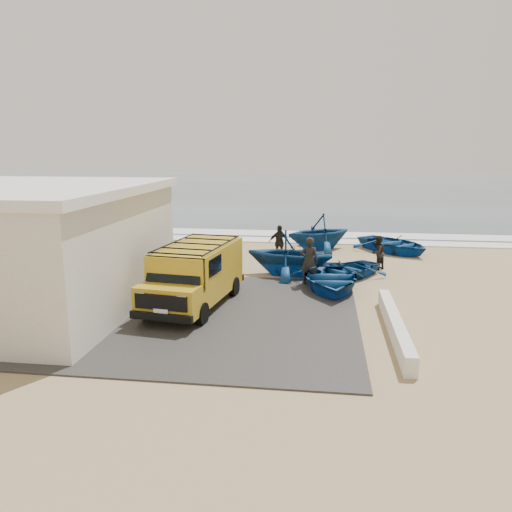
{
  "coord_description": "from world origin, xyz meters",
  "views": [
    {
      "loc": [
        2.75,
        -17.63,
        5.52
      ],
      "look_at": [
        0.1,
        2.04,
        1.2
      ],
      "focal_mm": 35.0,
      "sensor_mm": 36.0,
      "label": 1
    }
  ],
  "objects": [
    {
      "name": "boat_mid_left",
      "position": [
        1.35,
        3.72,
        1.0
      ],
      "size": [
        4.28,
        3.86,
        1.99
      ],
      "primitive_type": "imported",
      "rotation": [
        0.0,
        0.0,
        1.4
      ],
      "color": "navy",
      "rests_on": "ground"
    },
    {
      "name": "fisherman_back",
      "position": [
        0.64,
        6.65,
        0.89
      ],
      "size": [
        1.09,
        0.56,
        1.78
      ],
      "primitive_type": "imported",
      "rotation": [
        0.0,
        0.0,
        0.12
      ],
      "color": "black",
      "rests_on": "ground"
    },
    {
      "name": "fisherman_front",
      "position": [
        2.26,
        2.21,
        1.0
      ],
      "size": [
        0.75,
        0.51,
        2.01
      ],
      "primitive_type": "imported",
      "rotation": [
        0.0,
        0.0,
        3.11
      ],
      "color": "black",
      "rests_on": "ground"
    },
    {
      "name": "boat_far_right",
      "position": [
        6.56,
        9.45,
        0.45
      ],
      "size": [
        5.2,
        5.39,
        0.91
      ],
      "primitive_type": "imported",
      "rotation": [
        0.0,
        0.0,
        0.68
      ],
      "color": "navy",
      "rests_on": "ground"
    },
    {
      "name": "boat_far_left",
      "position": [
        2.56,
        9.6,
        1.0
      ],
      "size": [
        4.99,
        4.84,
        2.01
      ],
      "primitive_type": "imported",
      "rotation": [
        0.0,
        0.0,
        -0.99
      ],
      "color": "navy",
      "rests_on": "ground"
    },
    {
      "name": "boat_near_right",
      "position": [
        3.85,
        3.67,
        0.36
      ],
      "size": [
        4.2,
        4.3,
        0.73
      ],
      "primitive_type": "imported",
      "rotation": [
        0.0,
        0.0,
        -0.71
      ],
      "color": "navy",
      "rests_on": "ground"
    },
    {
      "name": "boat_near_left",
      "position": [
        3.09,
        1.78,
        0.47
      ],
      "size": [
        3.57,
        4.75,
        0.93
      ],
      "primitive_type": "imported",
      "rotation": [
        0.0,
        0.0,
        0.08
      ],
      "color": "navy",
      "rests_on": "ground"
    },
    {
      "name": "surf_wash",
      "position": [
        0.0,
        14.5,
        0.02
      ],
      "size": [
        180.0,
        2.2,
        0.04
      ],
      "primitive_type": "cube",
      "color": "white",
      "rests_on": "ground"
    },
    {
      "name": "van",
      "position": [
        -1.64,
        -1.05,
        1.2
      ],
      "size": [
        2.73,
        5.44,
        2.23
      ],
      "rotation": [
        0.0,
        0.0,
        -0.14
      ],
      "color": "gold",
      "rests_on": "ground"
    },
    {
      "name": "building",
      "position": [
        -7.5,
        -2.0,
        2.16
      ],
      "size": [
        8.4,
        9.4,
        4.3
      ],
      "color": "silver",
      "rests_on": "ground"
    },
    {
      "name": "ground",
      "position": [
        0.0,
        0.0,
        0.0
      ],
      "size": [
        160.0,
        160.0,
        0.0
      ],
      "primitive_type": "plane",
      "color": "tan"
    },
    {
      "name": "fisherman_middle",
      "position": [
        5.3,
        5.34,
        0.79
      ],
      "size": [
        0.96,
        0.98,
        1.59
      ],
      "primitive_type": "imported",
      "rotation": [
        0.0,
        0.0,
        -2.29
      ],
      "color": "black",
      "rests_on": "ground"
    },
    {
      "name": "ocean",
      "position": [
        0.0,
        56.0,
        0.0
      ],
      "size": [
        180.0,
        88.0,
        0.01
      ],
      "primitive_type": "cube",
      "color": "#385166",
      "rests_on": "ground"
    },
    {
      "name": "parapet",
      "position": [
        5.0,
        -3.0,
        0.28
      ],
      "size": [
        0.35,
        6.0,
        0.55
      ],
      "primitive_type": "cube",
      "color": "silver",
      "rests_on": "ground"
    },
    {
      "name": "slab",
      "position": [
        -2.0,
        -2.0,
        0.03
      ],
      "size": [
        12.0,
        10.0,
        0.05
      ],
      "primitive_type": "cube",
      "color": "#373533",
      "rests_on": "ground"
    },
    {
      "name": "surf_line",
      "position": [
        0.0,
        12.0,
        0.03
      ],
      "size": [
        180.0,
        1.6,
        0.06
      ],
      "primitive_type": "cube",
      "color": "white",
      "rests_on": "ground"
    }
  ]
}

